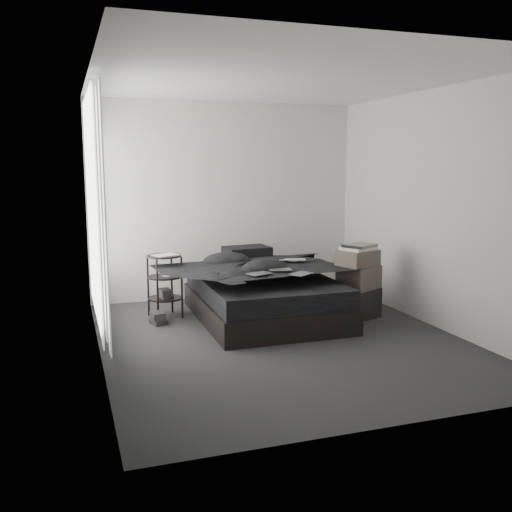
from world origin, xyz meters
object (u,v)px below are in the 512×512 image
object	(u,v)px
bed	(265,307)
box_lower	(357,303)
laptop	(293,255)
side_stand	(165,287)

from	to	relation	value
bed	box_lower	xyz separation A→B (m)	(1.05, -0.30, 0.04)
bed	laptop	bearing A→B (deg)	7.50
side_stand	laptop	bearing A→B (deg)	-15.02
laptop	bed	bearing A→B (deg)	-154.50
side_stand	bed	bearing A→B (deg)	-21.84
box_lower	laptop	bearing A→B (deg)	152.78
laptop	side_stand	bearing A→B (deg)	-176.61
bed	box_lower	distance (m)	1.09
bed	box_lower	world-z (taller)	box_lower
laptop	box_lower	xyz separation A→B (m)	(0.68, -0.35, -0.55)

